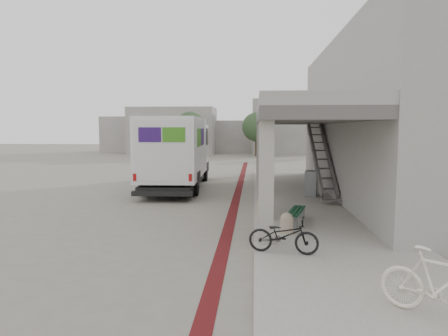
# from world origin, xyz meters

# --- Properties ---
(ground) EXTENTS (120.00, 120.00, 0.00)m
(ground) POSITION_xyz_m (0.00, 0.00, 0.00)
(ground) COLOR slate
(ground) RESTS_ON ground
(bike_lane_stripe) EXTENTS (0.35, 40.00, 0.01)m
(bike_lane_stripe) POSITION_xyz_m (1.00, 2.00, 0.01)
(bike_lane_stripe) COLOR #4F0F11
(bike_lane_stripe) RESTS_ON ground
(sidewalk) EXTENTS (4.40, 28.00, 0.12)m
(sidewalk) POSITION_xyz_m (4.00, 0.00, 0.06)
(sidewalk) COLOR gray
(sidewalk) RESTS_ON ground
(transit_building) EXTENTS (7.60, 17.00, 7.00)m
(transit_building) POSITION_xyz_m (6.83, 4.50, 3.40)
(transit_building) COLOR gray
(transit_building) RESTS_ON ground
(distant_backdrop) EXTENTS (28.00, 10.00, 6.50)m
(distant_backdrop) POSITION_xyz_m (-2.84, 35.89, 2.70)
(distant_backdrop) COLOR gray
(distant_backdrop) RESTS_ON ground
(tree_left) EXTENTS (3.20, 3.20, 4.80)m
(tree_left) POSITION_xyz_m (-5.00, 28.00, 3.18)
(tree_left) COLOR #38281C
(tree_left) RESTS_ON ground
(tree_mid) EXTENTS (3.20, 3.20, 4.80)m
(tree_mid) POSITION_xyz_m (2.00, 30.00, 3.18)
(tree_mid) COLOR #38281C
(tree_mid) RESTS_ON ground
(tree_right) EXTENTS (3.20, 3.20, 4.80)m
(tree_right) POSITION_xyz_m (10.00, 29.00, 3.18)
(tree_right) COLOR #38281C
(tree_right) RESTS_ON ground
(fedex_truck) EXTENTS (2.97, 8.58, 3.62)m
(fedex_truck) POSITION_xyz_m (-2.20, 6.47, 1.93)
(fedex_truck) COLOR black
(fedex_truck) RESTS_ON ground
(bench) EXTENTS (0.79, 1.73, 0.40)m
(bench) POSITION_xyz_m (3.12, -1.15, 0.41)
(bench) COLOR slate
(bench) RESTS_ON sidewalk
(bollard_near) EXTENTS (0.45, 0.45, 0.67)m
(bollard_near) POSITION_xyz_m (2.10, -0.53, 0.46)
(bollard_near) COLOR gray
(bollard_near) RESTS_ON sidewalk
(bollard_far) EXTENTS (0.38, 0.38, 0.58)m
(bollard_far) POSITION_xyz_m (2.73, -2.40, 0.41)
(bollard_far) COLOR tan
(bollard_far) RESTS_ON sidewalk
(utility_cabinet) EXTENTS (0.66, 0.78, 1.12)m
(utility_cabinet) POSITION_xyz_m (4.30, 3.94, 0.68)
(utility_cabinet) COLOR slate
(utility_cabinet) RESTS_ON sidewalk
(bicycle_black) EXTENTS (1.75, 0.88, 0.88)m
(bicycle_black) POSITION_xyz_m (2.50, -4.34, 0.56)
(bicycle_black) COLOR black
(bicycle_black) RESTS_ON sidewalk
(bicycle_cream) EXTENTS (1.79, 1.61, 1.13)m
(bicycle_cream) POSITION_xyz_m (4.70, -7.53, 0.69)
(bicycle_cream) COLOR silver
(bicycle_cream) RESTS_ON sidewalk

